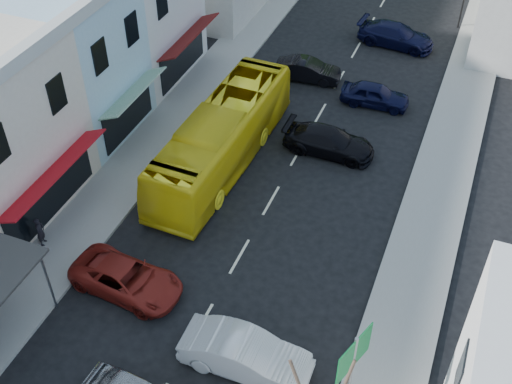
% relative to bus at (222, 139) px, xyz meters
% --- Properties ---
extents(ground, '(120.00, 120.00, 0.00)m').
position_rel_bus_xyz_m(ground, '(3.37, -9.81, -1.55)').
color(ground, black).
rests_on(ground, ground).
extents(sidewalk_left, '(3.00, 52.00, 0.15)m').
position_rel_bus_xyz_m(sidewalk_left, '(-4.13, 0.19, -1.48)').
color(sidewalk_left, gray).
rests_on(sidewalk_left, ground).
extents(sidewalk_right, '(3.00, 52.00, 0.15)m').
position_rel_bus_xyz_m(sidewalk_right, '(10.87, 0.19, -1.48)').
color(sidewalk_right, gray).
rests_on(sidewalk_right, ground).
extents(shopfront_row, '(8.25, 30.00, 8.00)m').
position_rel_bus_xyz_m(shopfront_row, '(-9.12, -4.81, 2.45)').
color(shopfront_row, silver).
rests_on(shopfront_row, ground).
extents(bus, '(2.87, 11.67, 3.10)m').
position_rel_bus_xyz_m(bus, '(0.00, 0.00, 0.00)').
color(bus, yellow).
rests_on(bus, ground).
extents(car_white, '(4.44, 1.90, 1.40)m').
position_rel_bus_xyz_m(car_white, '(5.81, -10.98, -0.85)').
color(car_white, silver).
rests_on(car_white, ground).
extents(car_red, '(4.76, 2.32, 1.40)m').
position_rel_bus_xyz_m(car_red, '(-0.27, -9.29, -0.85)').
color(car_red, maroon).
rests_on(car_red, ground).
extents(car_black_near, '(4.50, 1.85, 1.40)m').
position_rel_bus_xyz_m(car_black_near, '(4.84, 2.94, -0.85)').
color(car_black_near, black).
rests_on(car_black_near, ground).
extents(car_navy_mid, '(4.47, 1.98, 1.40)m').
position_rel_bus_xyz_m(car_navy_mid, '(6.02, 8.29, -0.85)').
color(car_navy_mid, black).
rests_on(car_navy_mid, ground).
extents(car_black_far, '(4.56, 2.24, 1.40)m').
position_rel_bus_xyz_m(car_black_far, '(1.51, 9.49, -0.85)').
color(car_black_far, black).
rests_on(car_black_far, ground).
extents(car_navy_far, '(4.65, 2.24, 1.40)m').
position_rel_bus_xyz_m(car_navy_far, '(5.60, 15.80, -0.85)').
color(car_navy_far, black).
rests_on(car_navy_far, ground).
extents(pedestrian_left, '(0.57, 0.70, 1.70)m').
position_rel_bus_xyz_m(pedestrian_left, '(-5.13, -8.45, -0.55)').
color(pedestrian_left, black).
rests_on(pedestrian_left, sidewalk_left).
extents(direction_sign, '(1.38, 2.02, 4.21)m').
position_rel_bus_xyz_m(direction_sign, '(9.77, -11.25, 0.56)').
color(direction_sign, '#0B5726').
rests_on(direction_sign, ground).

